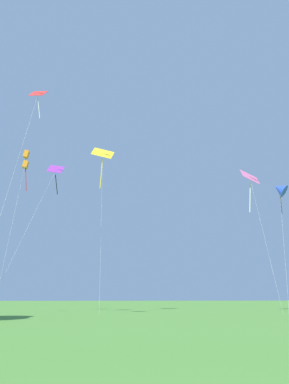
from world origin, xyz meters
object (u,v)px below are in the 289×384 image
(kite_red_high, at_px, (36,103))
(kite_orange_box, at_px, (26,161))
(kite_purple_streamer, at_px, (55,176))
(kite_blue_delta, at_px, (280,189))
(kite_yellow_diamond, at_px, (102,162))
(kite_pink_low, at_px, (250,185))

(kite_red_high, xyz_separation_m, kite_orange_box, (-2.80, 12.50, -1.37))
(kite_orange_box, bearing_deg, kite_purple_streamer, -37.96)
(kite_red_high, distance_m, kite_purple_streamer, 10.43)
(kite_blue_delta, relative_size, kite_yellow_diamond, 0.71)
(kite_orange_box, height_order, kite_purple_streamer, kite_orange_box)
(kite_blue_delta, bearing_deg, kite_purple_streamer, 172.41)
(kite_pink_low, xyz_separation_m, kite_orange_box, (-26.46, 0.33, 2.24))
(kite_pink_low, height_order, kite_orange_box, kite_orange_box)
(kite_pink_low, distance_m, kite_purple_streamer, 22.93)
(kite_red_high, height_order, kite_pink_low, kite_red_high)
(kite_blue_delta, xyz_separation_m, kite_red_high, (-24.72, -6.46, 5.53))
(kite_pink_low, relative_size, kite_orange_box, 0.92)
(kite_yellow_diamond, distance_m, kite_purple_streamer, 6.61)
(kite_yellow_diamond, height_order, kite_purple_streamer, kite_yellow_diamond)
(kite_blue_delta, relative_size, kite_purple_streamer, 0.86)
(kite_red_high, bearing_deg, kite_blue_delta, 14.64)
(kite_blue_delta, xyz_separation_m, kite_orange_box, (-27.52, 6.04, 4.16))
(kite_pink_low, xyz_separation_m, kite_yellow_diamond, (-17.70, 0.62, 2.51))
(kite_pink_low, distance_m, kite_orange_box, 26.56)
(kite_red_high, xyz_separation_m, kite_purple_streamer, (0.87, 9.63, -3.91))
(kite_pink_low, bearing_deg, kite_yellow_diamond, 178.01)
(kite_red_high, relative_size, kite_pink_low, 1.19)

